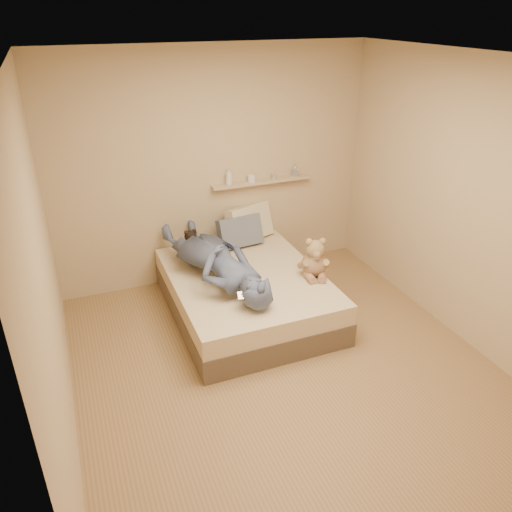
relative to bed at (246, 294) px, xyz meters
name	(u,v)px	position (x,y,z in m)	size (l,w,h in m)	color
room	(287,234)	(0.00, -0.93, 1.08)	(3.80, 3.80, 3.80)	#91724B
bed	(246,294)	(0.00, 0.00, 0.00)	(1.50, 1.90, 0.45)	brown
game_console	(247,295)	(-0.22, -0.60, 0.38)	(0.18, 0.10, 0.06)	silver
teddy_bear	(315,261)	(0.64, -0.27, 0.40)	(0.34, 0.35, 0.43)	#967352
dark_plush	(191,244)	(-0.40, 0.66, 0.36)	(0.20, 0.20, 0.31)	black
pillow_cream	(249,223)	(0.36, 0.83, 0.43)	(0.55, 0.16, 0.40)	beige
pillow_grey	(240,232)	(0.19, 0.69, 0.40)	(0.50, 0.14, 0.34)	slate
person	(216,260)	(-0.30, 0.06, 0.43)	(0.62, 1.69, 0.41)	#4D5D79
wall_shelf	(262,182)	(0.55, 0.91, 0.88)	(1.20, 0.12, 0.03)	tan
shelf_bottles	(256,175)	(0.48, 0.91, 0.96)	(0.92, 0.09, 0.19)	silver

